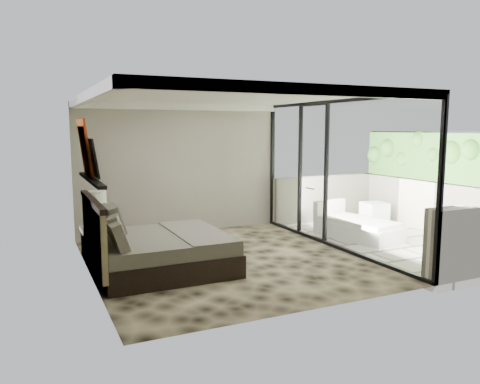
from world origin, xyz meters
name	(u,v)px	position (x,y,z in m)	size (l,w,h in m)	color
floor	(226,260)	(0.00, 0.00, 0.00)	(5.00, 5.00, 0.00)	black
ceiling	(226,97)	(0.00, 0.00, 2.79)	(4.50, 5.00, 0.02)	silver
back_wall	(181,169)	(0.00, 2.49, 1.40)	(4.50, 0.02, 2.80)	gray
left_wall	(88,187)	(-2.24, 0.00, 1.40)	(0.02, 5.00, 2.80)	gray
glass_wall	(335,175)	(2.25, 0.00, 1.40)	(0.08, 5.00, 2.80)	white
terrace_slab	(393,242)	(3.75, 0.00, -0.06)	(3.00, 5.00, 0.12)	beige
parapet_far	(442,208)	(5.10, 0.00, 0.55)	(0.30, 5.00, 1.10)	#B9B396
foliage_hedge	(445,158)	(5.10, 0.00, 1.65)	(0.36, 4.60, 1.10)	#3F7D27
picture_ledge	(91,180)	(-2.18, 0.10, 1.50)	(0.12, 2.20, 0.05)	black
bed	(156,250)	(-1.26, -0.05, 0.35)	(2.13, 2.06, 1.17)	black
nightstand	(98,240)	(-1.97, 1.23, 0.29)	(0.57, 0.57, 0.57)	black
table_lamp	(96,204)	(-1.97, 1.27, 0.93)	(0.36, 0.36, 0.65)	black
abstract_canvas	(85,147)	(-2.19, 0.64, 1.97)	(0.04, 0.90, 0.90)	#A32C0E
framed_print	(94,158)	(-2.14, 0.06, 1.82)	(0.03, 0.50, 0.60)	black
ottoman	(374,213)	(4.45, 1.40, 0.26)	(0.52, 0.52, 0.52)	white
lounger	(356,227)	(3.17, 0.48, 0.21)	(1.20, 1.90, 0.69)	silver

